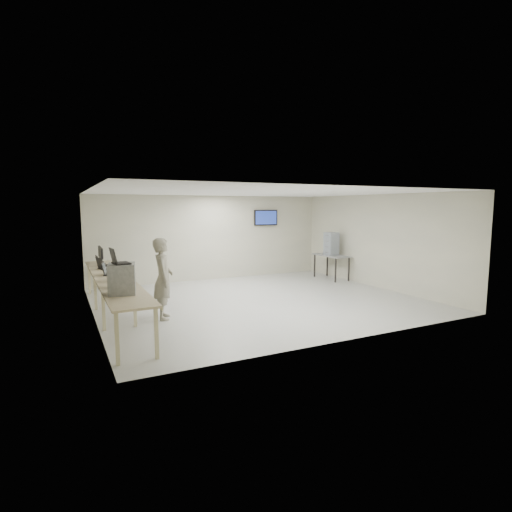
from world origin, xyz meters
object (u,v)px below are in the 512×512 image
workbench (113,281)px  side_table (331,257)px  soldier (163,279)px  equipment_box (122,279)px

workbench → side_table: (7.19, 1.72, -0.08)m
workbench → soldier: (0.95, -0.58, 0.06)m
equipment_box → soldier: bearing=61.1°
workbench → equipment_box: size_ratio=11.23×
soldier → side_table: size_ratio=1.29×
equipment_box → workbench: bearing=98.8°
soldier → side_table: 6.64m
workbench → side_table: workbench is taller
soldier → side_table: (6.23, 2.29, -0.14)m
workbench → equipment_box: bearing=-92.0°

